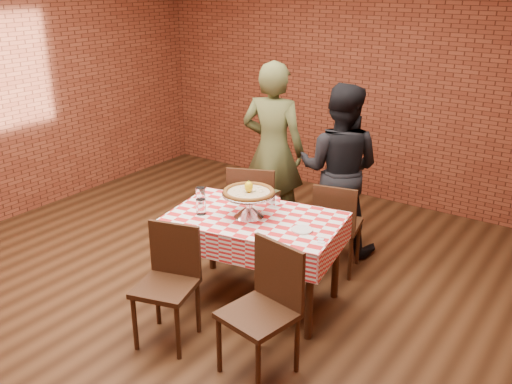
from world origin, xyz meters
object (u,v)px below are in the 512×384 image
table (255,259)px  chair_near_left (165,289)px  chair_far_right (338,226)px  pizza_stand (249,205)px  condiment_caddy (273,198)px  diner_olive (273,151)px  chair_far_left (255,208)px  diner_black (339,170)px  water_glass_left (201,207)px  pizza (249,193)px  water_glass_right (201,195)px  chair_near_right (258,314)px

table → chair_near_left: size_ratio=1.52×
chair_far_right → chair_near_left: bearing=60.0°
pizza_stand → condiment_caddy: (0.04, 0.29, -0.03)m
chair_near_left → diner_olive: (-0.41, 2.03, 0.46)m
chair_far_right → diner_olive: (-0.92, 0.33, 0.47)m
chair_far_left → diner_black: 0.88m
chair_near_left → chair_far_left: (-0.30, 1.55, 0.02)m
water_glass_left → pizza: bearing=29.0°
diner_black → pizza_stand: bearing=69.6°
chair_near_left → chair_far_right: size_ratio=1.02×
diner_olive → condiment_caddy: bearing=111.0°
chair_far_right → water_glass_right: bearing=31.9°
chair_far_left → diner_black: diner_black is taller
condiment_caddy → diner_black: size_ratio=0.08×
chair_near_right → chair_far_right: chair_near_right is taller
condiment_caddy → chair_near_left: (-0.19, -1.12, -0.38)m
table → chair_far_left: size_ratio=1.45×
diner_olive → diner_black: (0.72, 0.05, -0.07)m
pizza → diner_olive: size_ratio=0.23×
pizza_stand → pizza: 0.10m
pizza → diner_black: (0.16, 1.26, -0.13)m
pizza → water_glass_right: bearing=178.9°
water_glass_left → chair_near_right: bearing=-30.2°
water_glass_right → diner_black: (0.66, 1.25, 0.00)m
chair_near_left → chair_far_left: size_ratio=0.95×
diner_black → chair_near_left: bearing=68.2°
pizza_stand → chair_far_right: 1.04m
condiment_caddy → diner_black: 0.97m
condiment_caddy → diner_black: diner_black is taller
table → water_glass_left: 0.62m
chair_far_right → diner_olive: diner_olive is taller
pizza_stand → table: bearing=17.4°
condiment_caddy → chair_near_left: bearing=-96.3°
chair_near_left → chair_near_right: (0.75, 0.09, 0.02)m
water_glass_right → diner_black: diner_black is taller
table → condiment_caddy: size_ratio=10.13×
diner_black → chair_far_right: bearing=104.8°
table → diner_olive: (-0.61, 1.19, 0.52)m
table → water_glass_left: bearing=-152.4°
pizza → diner_black: size_ratio=0.25×
pizza → water_glass_right: size_ratio=3.25×
water_glass_left → chair_near_left: (0.18, -0.64, -0.38)m
chair_near_right → diner_olive: bearing=131.0°
pizza → condiment_caddy: (0.04, 0.29, -0.13)m
diner_olive → diner_black: 0.72m
diner_black → diner_olive: bearing=-9.1°
table → chair_near_right: bearing=-53.8°
pizza → chair_near_right: pizza is taller
pizza → diner_black: 1.28m
chair_near_left → diner_black: diner_black is taller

